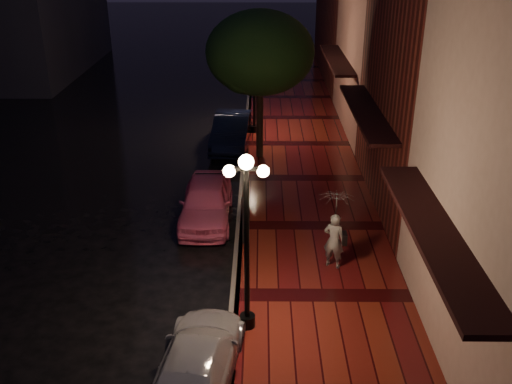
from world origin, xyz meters
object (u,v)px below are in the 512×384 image
(streetlamp_near, at_px, (247,235))
(woman_with_umbrella, at_px, (336,218))
(silver_car, at_px, (198,361))
(parking_meter, at_px, (243,216))
(streetlamp_far, at_px, (254,79))
(street_tree, at_px, (260,55))
(navy_car, at_px, (232,131))
(pink_car, at_px, (206,201))

(streetlamp_near, xyz_separation_m, woman_with_umbrella, (2.30, 2.65, -0.97))
(silver_car, bearing_deg, woman_with_umbrella, -120.15)
(silver_car, distance_m, woman_with_umbrella, 5.52)
(parking_meter, bearing_deg, streetlamp_far, 80.36)
(street_tree, xyz_separation_m, navy_car, (-1.21, 1.51, -3.54))
(streetlamp_far, height_order, silver_car, streetlamp_far)
(street_tree, bearing_deg, pink_car, -107.68)
(streetlamp_near, relative_size, woman_with_umbrella, 1.93)
(streetlamp_far, height_order, woman_with_umbrella, streetlamp_far)
(woman_with_umbrella, bearing_deg, navy_car, -47.04)
(pink_car, bearing_deg, silver_car, -86.56)
(streetlamp_near, bearing_deg, silver_car, -120.43)
(woman_with_umbrella, relative_size, parking_meter, 1.49)
(navy_car, height_order, silver_car, navy_car)
(street_tree, height_order, navy_car, street_tree)
(streetlamp_near, bearing_deg, navy_car, 94.35)
(pink_car, bearing_deg, streetlamp_far, 79.86)
(streetlamp_near, relative_size, parking_meter, 2.88)
(streetlamp_far, distance_m, silver_car, 15.83)
(navy_car, distance_m, woman_with_umbrella, 10.41)
(street_tree, distance_m, pink_car, 6.67)
(pink_car, relative_size, navy_car, 0.92)
(streetlamp_near, height_order, navy_car, streetlamp_near)
(streetlamp_far, distance_m, street_tree, 3.44)
(streetlamp_near, distance_m, pink_car, 6.12)
(pink_car, height_order, silver_car, pink_car)
(streetlamp_near, relative_size, silver_car, 1.12)
(parking_meter, bearing_deg, silver_car, -106.52)
(pink_car, height_order, parking_meter, parking_meter)
(streetlamp_near, relative_size, streetlamp_far, 1.00)
(streetlamp_near, xyz_separation_m, navy_car, (-0.95, 12.50, -1.89))
(streetlamp_near, height_order, silver_car, streetlamp_near)
(silver_car, bearing_deg, streetlamp_near, -113.38)
(streetlamp_near, relative_size, navy_car, 1.00)
(streetlamp_near, xyz_separation_m, silver_car, (-0.98, -1.66, -2.04))
(street_tree, distance_m, navy_car, 4.03)
(streetlamp_near, bearing_deg, woman_with_umbrella, 49.07)
(street_tree, xyz_separation_m, silver_car, (-1.24, -12.66, -3.69))
(streetlamp_far, relative_size, street_tree, 0.74)
(navy_car, height_order, woman_with_umbrella, woman_with_umbrella)
(pink_car, distance_m, parking_meter, 2.19)
(street_tree, bearing_deg, parking_meter, -93.68)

